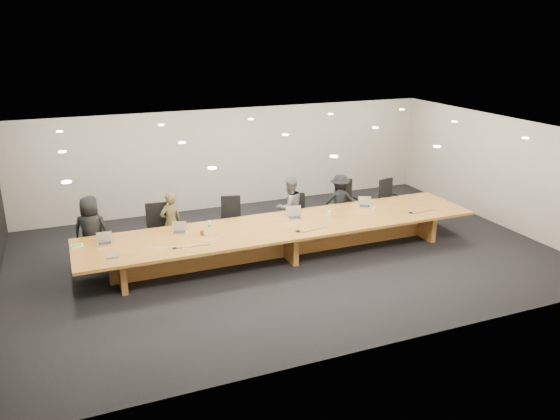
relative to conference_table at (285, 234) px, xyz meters
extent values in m
plane|color=black|center=(0.00, 0.00, -0.52)|extent=(12.00, 12.00, 0.00)
cube|color=beige|center=(0.00, 4.00, 0.88)|extent=(12.00, 0.02, 2.80)
cube|color=brown|center=(0.00, 0.00, 0.20)|extent=(9.00, 1.80, 0.06)
cube|color=brown|center=(0.00, 0.00, -0.18)|extent=(7.65, 0.15, 0.69)
cube|color=brown|center=(-3.60, 0.00, -0.18)|extent=(0.12, 1.26, 0.69)
cube|color=brown|center=(0.00, 0.00, -0.18)|extent=(0.12, 1.26, 0.69)
cube|color=brown|center=(3.60, 0.00, -0.18)|extent=(0.12, 1.26, 0.69)
imported|color=black|center=(-4.03, 1.15, 0.25)|extent=(0.88, 0.72, 1.55)
imported|color=#403C23|center=(-2.30, 1.20, 0.19)|extent=(0.59, 0.47, 1.42)
imported|color=#575659|center=(0.59, 1.13, 0.23)|extent=(0.83, 0.70, 1.50)
imported|color=black|center=(2.06, 1.27, 0.17)|extent=(1.02, 0.79, 1.38)
cylinder|color=silver|center=(-1.64, 0.30, 0.33)|extent=(0.07, 0.07, 0.21)
cylinder|color=brown|center=(-1.88, 0.06, 0.28)|extent=(0.10, 0.10, 0.10)
cone|color=silver|center=(1.23, 0.25, 0.27)|extent=(0.09, 0.09, 0.09)
cone|color=silver|center=(2.34, 0.08, 0.27)|extent=(0.10, 0.10, 0.09)
cube|color=white|center=(-4.35, 0.43, 0.24)|extent=(0.24, 0.20, 0.01)
cube|color=#52CA36|center=(-4.35, 0.41, 0.26)|extent=(0.19, 0.14, 0.03)
cube|color=#AEAEB3|center=(-3.74, -0.41, 0.25)|extent=(0.25, 0.20, 0.03)
cone|color=black|center=(-2.56, -0.44, 0.24)|extent=(0.11, 0.11, 0.03)
cone|color=black|center=(0.09, -0.50, 0.25)|extent=(0.16, 0.16, 0.03)
cone|color=black|center=(3.06, -0.38, 0.24)|extent=(0.13, 0.13, 0.03)
camera|label=1|loc=(-4.41, -10.50, 4.40)|focal=35.00mm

